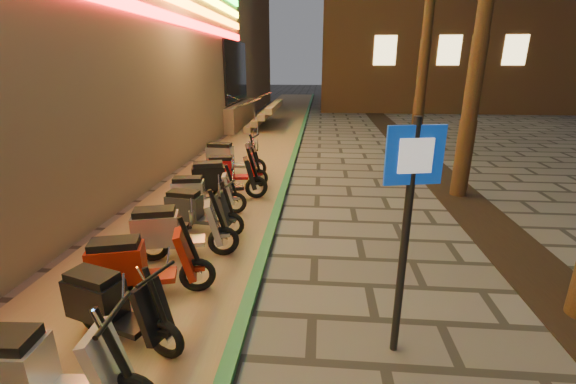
# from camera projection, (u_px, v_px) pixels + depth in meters

# --- Properties ---
(parking_strip) EXTENTS (3.40, 60.00, 0.01)m
(parking_strip) POSITION_uv_depth(u_px,v_px,m) (243.00, 162.00, 13.23)
(parking_strip) COLOR #8C7251
(parking_strip) RESTS_ON ground
(green_curb) EXTENTS (0.18, 60.00, 0.10)m
(green_curb) POSITION_uv_depth(u_px,v_px,m) (292.00, 161.00, 13.08)
(green_curb) COLOR #296D3C
(green_curb) RESTS_ON ground
(planting_strip) EXTENTS (1.20, 40.00, 0.02)m
(planting_strip) POSITION_uv_depth(u_px,v_px,m) (489.00, 226.00, 8.00)
(planting_strip) COLOR black
(planting_strip) RESTS_ON ground
(pedestrian_sign) EXTENTS (0.60, 0.16, 2.74)m
(pedestrian_sign) POSITION_uv_depth(u_px,v_px,m) (408.00, 210.00, 4.00)
(pedestrian_sign) COLOR black
(pedestrian_sign) RESTS_ON ground
(scooter_3) EXTENTS (1.78, 0.62, 1.25)m
(scooter_3) POSITION_uv_depth(u_px,v_px,m) (35.00, 373.00, 3.50)
(scooter_3) COLOR black
(scooter_3) RESTS_ON ground
(scooter_4) EXTENTS (1.60, 0.85, 1.14)m
(scooter_4) POSITION_uv_depth(u_px,v_px,m) (111.00, 305.00, 4.56)
(scooter_4) COLOR black
(scooter_4) RESTS_ON ground
(scooter_5) EXTENTS (1.71, 0.87, 1.21)m
(scooter_5) POSITION_uv_depth(u_px,v_px,m) (137.00, 265.00, 5.42)
(scooter_5) COLOR black
(scooter_5) RESTS_ON ground
(scooter_6) EXTENTS (1.75, 0.86, 1.23)m
(scooter_6) POSITION_uv_depth(u_px,v_px,m) (173.00, 231.00, 6.49)
(scooter_6) COLOR black
(scooter_6) RESTS_ON ground
(scooter_7) EXTENTS (1.58, 0.63, 1.11)m
(scooter_7) POSITION_uv_depth(u_px,v_px,m) (196.00, 210.00, 7.57)
(scooter_7) COLOR black
(scooter_7) RESTS_ON ground
(scooter_8) EXTENTS (1.62, 0.68, 1.14)m
(scooter_8) POSITION_uv_depth(u_px,v_px,m) (200.00, 193.00, 8.47)
(scooter_8) COLOR black
(scooter_8) RESTS_ON ground
(scooter_9) EXTENTS (1.81, 0.94, 1.29)m
(scooter_9) POSITION_uv_depth(u_px,v_px,m) (221.00, 179.00, 9.33)
(scooter_9) COLOR black
(scooter_9) RESTS_ON ground
(scooter_10) EXTENTS (1.61, 0.65, 1.13)m
(scooter_10) POSITION_uv_depth(u_px,v_px,m) (230.00, 170.00, 10.36)
(scooter_10) COLOR black
(scooter_10) RESTS_ON ground
(scooter_11) EXTENTS (1.81, 0.64, 1.27)m
(scooter_11) POSITION_uv_depth(u_px,v_px,m) (229.00, 157.00, 11.46)
(scooter_11) COLOR black
(scooter_11) RESTS_ON ground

